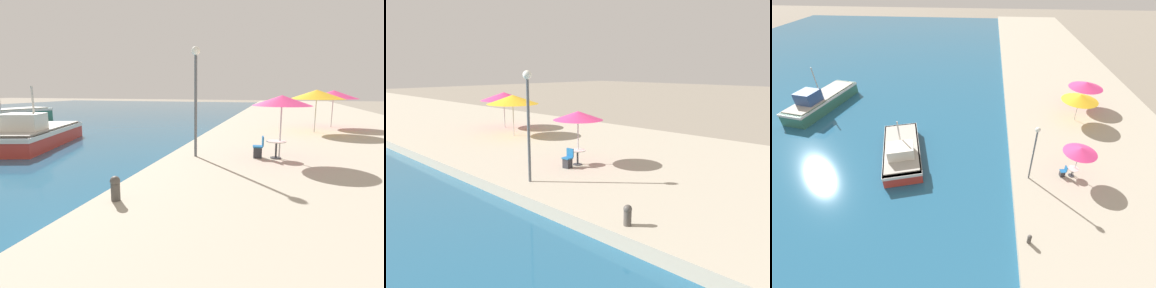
# 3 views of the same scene
# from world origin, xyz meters

# --- Properties ---
(quay_promenade) EXTENTS (16.00, 90.00, 0.52)m
(quay_promenade) POSITION_xyz_m (8.00, 37.00, 0.26)
(quay_promenade) COLOR #B2A893
(quay_promenade) RESTS_ON ground_plane
(cafe_umbrella_pink) EXTENTS (2.42, 2.42, 2.61)m
(cafe_umbrella_pink) POSITION_xyz_m (4.71, 15.53, 2.92)
(cafe_umbrella_pink) COLOR #B7B7B7
(cafe_umbrella_pink) RESTS_ON quay_promenade
(cafe_umbrella_white) EXTENTS (3.53, 3.53, 2.82)m
(cafe_umbrella_white) POSITION_xyz_m (6.97, 24.18, 3.03)
(cafe_umbrella_white) COLOR #B7B7B7
(cafe_umbrella_white) RESTS_ON quay_promenade
(cafe_umbrella_striped) EXTENTS (3.59, 3.59, 2.77)m
(cafe_umbrella_striped) POSITION_xyz_m (8.52, 27.60, 2.98)
(cafe_umbrella_striped) COLOR #B7B7B7
(cafe_umbrella_striped) RESTS_ON quay_promenade
(cafe_table) EXTENTS (0.80, 0.80, 0.74)m
(cafe_table) POSITION_xyz_m (4.57, 15.43, 1.05)
(cafe_table) COLOR #333338
(cafe_table) RESTS_ON quay_promenade
(cafe_chair_left) EXTENTS (0.47, 0.45, 0.91)m
(cafe_chair_left) POSITION_xyz_m (3.86, 15.35, 0.85)
(cafe_chair_left) COLOR #2D2D33
(cafe_chair_left) RESTS_ON quay_promenade
(mooring_bollard) EXTENTS (0.26, 0.26, 0.65)m
(mooring_bollard) POSITION_xyz_m (0.64, 9.29, 0.87)
(mooring_bollard) COLOR #4C4742
(mooring_bollard) RESTS_ON quay_promenade
(lamppost) EXTENTS (0.36, 0.36, 4.56)m
(lamppost) POSITION_xyz_m (1.25, 14.88, 3.61)
(lamppost) COLOR #565B60
(lamppost) RESTS_ON quay_promenade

